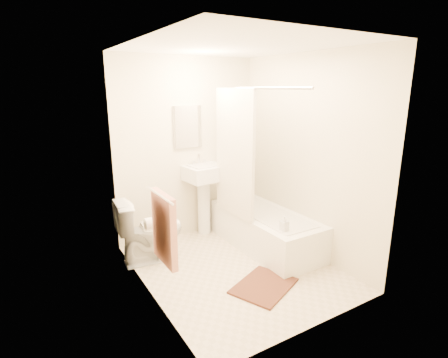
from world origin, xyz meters
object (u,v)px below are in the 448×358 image
soap_bottle (284,224)px  bath_mat (264,286)px  sink (205,197)px  bathtub (265,229)px  toilet (150,230)px

soap_bottle → bath_mat: bearing=-154.1°
sink → soap_bottle: sink is taller
bathtub → soap_bottle: soap_bottle is taller
toilet → bathtub: (1.40, -0.39, -0.15)m
toilet → soap_bottle: toilet is taller
toilet → bath_mat: size_ratio=1.18×
soap_bottle → bathtub: bearing=72.2°
soap_bottle → toilet: bearing=141.5°
toilet → bath_mat: toilet is taller
bath_mat → soap_bottle: soap_bottle is taller
toilet → soap_bottle: 1.56m
bathtub → bath_mat: (-0.60, -0.78, -0.22)m
bath_mat → soap_bottle: size_ratio=3.73×
bath_mat → sink: bearing=85.0°
sink → bath_mat: bearing=-100.5°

